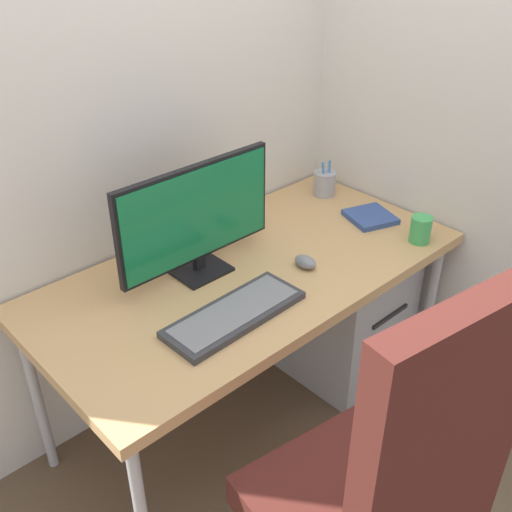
% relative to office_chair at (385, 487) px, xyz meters
% --- Properties ---
extents(ground_plane, '(8.00, 8.00, 0.00)m').
position_rel_office_chair_xyz_m(ground_plane, '(0.33, 0.84, -0.63)').
color(ground_plane, brown).
extents(wall_back, '(2.51, 0.04, 2.80)m').
position_rel_office_chair_xyz_m(wall_back, '(0.33, 1.25, 0.77)').
color(wall_back, silver).
rests_on(wall_back, ground_plane).
extents(wall_side_right, '(0.04, 1.74, 2.80)m').
position_rel_office_chair_xyz_m(wall_side_right, '(1.12, 0.70, 0.77)').
color(wall_side_right, silver).
rests_on(wall_side_right, ground_plane).
extents(desk, '(1.53, 0.76, 0.72)m').
position_rel_office_chair_xyz_m(desk, '(0.33, 0.84, 0.04)').
color(desk, tan).
rests_on(desk, ground_plane).
extents(office_chair, '(0.62, 0.62, 1.24)m').
position_rel_office_chair_xyz_m(office_chair, '(0.00, 0.00, 0.00)').
color(office_chair, black).
rests_on(office_chair, ground_plane).
extents(filing_cabinet, '(0.44, 0.47, 0.57)m').
position_rel_office_chair_xyz_m(filing_cabinet, '(0.83, 0.80, -0.35)').
color(filing_cabinet, '#B2B5BA').
rests_on(filing_cabinet, ground_plane).
extents(monitor, '(0.60, 0.15, 0.39)m').
position_rel_office_chair_xyz_m(monitor, '(0.19, 0.94, 0.30)').
color(monitor, black).
rests_on(monitor, desk).
extents(keyboard, '(0.47, 0.19, 0.03)m').
position_rel_office_chair_xyz_m(keyboard, '(0.10, 0.66, 0.10)').
color(keyboard, '#333338').
rests_on(keyboard, desk).
extents(mouse, '(0.06, 0.09, 0.04)m').
position_rel_office_chair_xyz_m(mouse, '(0.47, 0.71, 0.11)').
color(mouse, slate).
rests_on(mouse, desk).
extents(pen_holder, '(0.09, 0.09, 0.16)m').
position_rel_office_chair_xyz_m(pen_holder, '(0.96, 1.05, 0.14)').
color(pen_holder, '#9EA0A5').
rests_on(pen_holder, desk).
extents(notebook, '(0.21, 0.22, 0.02)m').
position_rel_office_chair_xyz_m(notebook, '(0.92, 0.77, 0.10)').
color(notebook, '#334C8C').
rests_on(notebook, desk).
extents(coffee_mug, '(0.11, 0.08, 0.10)m').
position_rel_office_chair_xyz_m(coffee_mug, '(0.92, 0.54, 0.14)').
color(coffee_mug, '#3FAD59').
rests_on(coffee_mug, desk).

